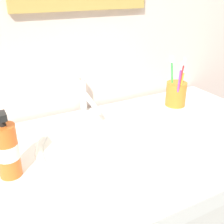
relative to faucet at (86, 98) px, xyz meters
name	(u,v)px	position (x,y,z in m)	size (l,w,h in m)	color
tiled_wall_back	(80,31)	(0.03, 0.09, 0.22)	(2.30, 0.04, 2.40)	beige
sink_basin	(117,152)	(0.00, -0.23, -0.10)	(0.49, 0.49, 0.11)	white
faucet	(86,98)	(0.00, 0.00, 0.00)	(0.02, 0.18, 0.14)	silver
toothbrush_cup	(176,94)	(0.35, -0.09, -0.02)	(0.08, 0.08, 0.10)	orange
toothbrush_red	(180,80)	(0.33, -0.13, 0.05)	(0.04, 0.06, 0.20)	red
toothbrush_yellow	(181,84)	(0.34, -0.12, 0.04)	(0.03, 0.05, 0.17)	yellow
toothbrush_green	(172,78)	(0.33, -0.08, 0.05)	(0.03, 0.02, 0.20)	green
toothbrush_purple	(179,83)	(0.32, -0.13, 0.04)	(0.04, 0.05, 0.19)	purple
soap_dispenser	(7,150)	(-0.32, -0.24, 0.01)	(0.06, 0.06, 0.18)	orange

